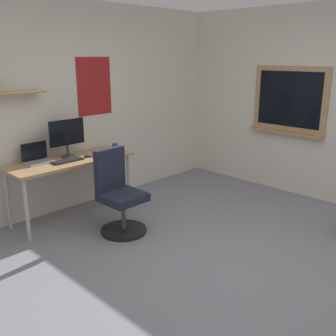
# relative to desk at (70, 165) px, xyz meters

# --- Properties ---
(ground_plane) EXTENTS (5.20, 5.20, 0.00)m
(ground_plane) POSITION_rel_desk_xyz_m (0.34, -2.08, -0.67)
(ground_plane) COLOR gray
(ground_plane) RESTS_ON ground
(wall_back) EXTENTS (5.00, 0.30, 2.60)m
(wall_back) POSITION_rel_desk_xyz_m (0.33, 0.37, 0.63)
(wall_back) COLOR silver
(wall_back) RESTS_ON ground
(desk) EXTENTS (1.53, 0.58, 0.75)m
(desk) POSITION_rel_desk_xyz_m (0.00, 0.00, 0.00)
(desk) COLOR tan
(desk) RESTS_ON ground
(office_chair) EXTENTS (0.52, 0.52, 0.95)m
(office_chair) POSITION_rel_desk_xyz_m (0.16, -0.72, -0.26)
(office_chair) COLOR black
(office_chair) RESTS_ON ground
(laptop) EXTENTS (0.31, 0.21, 0.23)m
(laptop) POSITION_rel_desk_xyz_m (-0.34, 0.14, 0.13)
(laptop) COLOR #ADAFB5
(laptop) RESTS_ON desk
(monitor_primary) EXTENTS (0.46, 0.17, 0.46)m
(monitor_primary) POSITION_rel_desk_xyz_m (0.04, 0.09, 0.35)
(monitor_primary) COLOR #38383D
(monitor_primary) RESTS_ON desk
(keyboard) EXTENTS (0.37, 0.13, 0.02)m
(keyboard) POSITION_rel_desk_xyz_m (-0.08, -0.07, 0.09)
(keyboard) COLOR black
(keyboard) RESTS_ON desk
(computer_mouse) EXTENTS (0.10, 0.06, 0.03)m
(computer_mouse) POSITION_rel_desk_xyz_m (0.20, -0.07, 0.09)
(computer_mouse) COLOR #262628
(computer_mouse) RESTS_ON desk
(coffee_mug) EXTENTS (0.08, 0.08, 0.09)m
(coffee_mug) POSITION_rel_desk_xyz_m (0.66, -0.02, 0.12)
(coffee_mug) COLOR #334CA5
(coffee_mug) RESTS_ON desk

